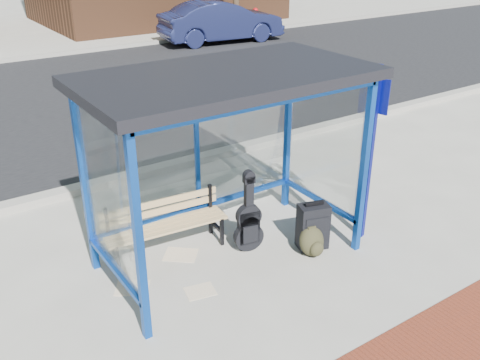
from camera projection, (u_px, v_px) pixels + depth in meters
ground at (229, 257)px, 6.88m from camera, size 120.00×120.00×0.00m
curb_near at (136, 175)px, 9.02m from camera, size 60.00×0.25×0.12m
street_asphalt at (49, 103)px, 12.87m from camera, size 60.00×10.00×0.00m
curb_far at (1, 61)px, 16.66m from camera, size 60.00×0.25×0.12m
bus_shelter at (224, 101)px, 6.04m from camera, size 3.30×1.80×2.42m
bench at (165, 222)px, 6.85m from camera, size 1.61×0.53×0.75m
guitar_bag at (249, 223)px, 6.89m from camera, size 0.41×0.19×1.07m
suitcase at (313, 227)px, 6.96m from camera, size 0.44×0.35×0.68m
backpack at (312, 242)px, 6.85m from camera, size 0.37×0.34×0.41m
sign_post at (371, 145)px, 6.80m from camera, size 0.13×0.29×2.37m
newspaper_a at (132, 288)px, 6.29m from camera, size 0.49×0.47×0.01m
newspaper_b at (200, 291)px, 6.23m from camera, size 0.39×0.34×0.01m
newspaper_c at (181, 255)px, 6.92m from camera, size 0.53×0.52×0.01m
parked_car at (221, 21)px, 19.37m from camera, size 4.62×2.09×1.47m
fire_hydrant at (255, 16)px, 22.50m from camera, size 0.35×0.23×0.77m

